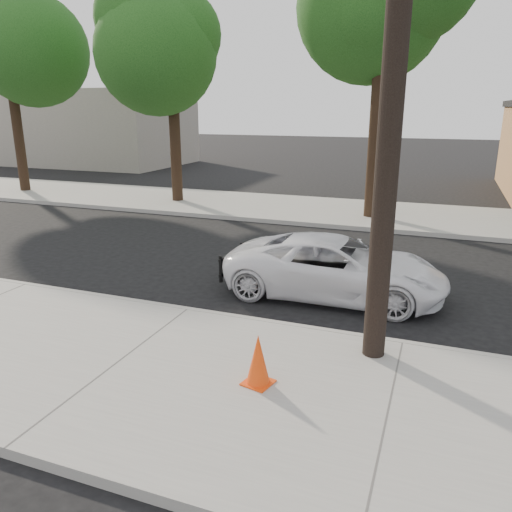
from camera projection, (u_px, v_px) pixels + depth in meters
name	position (u px, v px, depth m)	size (l,w,h in m)	color
ground	(232.00, 282.00, 11.53)	(120.00, 120.00, 0.00)	black
near_sidewalk	(120.00, 365.00, 7.66)	(90.00, 4.40, 0.15)	gray
far_sidewalk	(320.00, 210.00, 19.13)	(90.00, 5.00, 0.15)	gray
curb_near	(188.00, 312.00, 9.63)	(90.00, 0.12, 0.16)	#9E9B93
building_far	(85.00, 127.00, 35.53)	(14.00, 8.00, 5.00)	gray
utility_pole	(396.00, 41.00, 6.55)	(1.40, 0.34, 9.00)	black
tree_a	(7.00, 43.00, 21.38)	(4.65, 4.50, 9.00)	black
tree_b	(173.00, 45.00, 18.97)	(4.34, 4.20, 8.45)	black
tree_c	(390.00, 6.00, 15.65)	(4.96, 4.80, 9.55)	black
police_cruiser	(336.00, 267.00, 10.50)	(2.11, 4.58, 1.27)	white
traffic_cone	(258.00, 360.00, 6.90)	(0.46, 0.46, 0.74)	#F9440D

